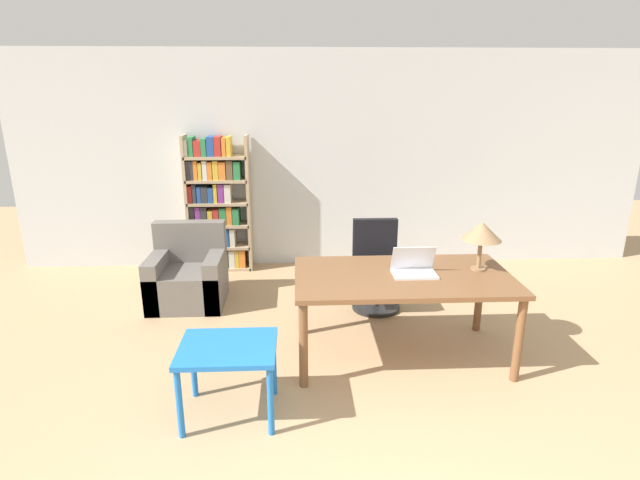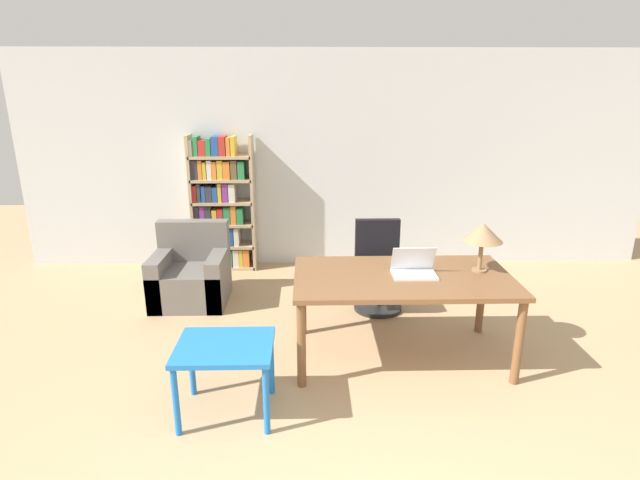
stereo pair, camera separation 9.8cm
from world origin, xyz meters
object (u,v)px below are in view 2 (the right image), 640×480
Objects in this scene: armchair at (191,276)px; laptop at (414,269)px; table_lamp at (483,233)px; bookshelf at (220,206)px; desk at (402,284)px; side_table_blue at (225,355)px; office_chair at (378,269)px.

laptop is at bearing -29.56° from armchair.
table_lamp is 0.25× the size of bookshelf.
desk is 4.30× the size of table_lamp.
side_table_blue is at bearing -80.27° from bookshelf.
armchair is (-0.69, 1.99, -0.18)m from side_table_blue.
side_table_blue is 3.09m from bookshelf.
desk is 2.96m from bookshelf.
bookshelf is at bearing 99.73° from side_table_blue.
desk is 1.58m from side_table_blue.
bookshelf is at bearing 80.63° from armchair.
armchair is at bearing 149.18° from desk.
laptop is 0.86× the size of table_lamp.
desk is at bearing -172.40° from table_lamp.
table_lamp is (0.67, 0.09, 0.42)m from desk.
laptop reaches higher than office_chair.
office_chair is 1.10× the size of armchair.
office_chair is at bearing -5.61° from armchair.
office_chair is at bearing 127.46° from table_lamp.
bookshelf is (-1.83, 1.24, 0.39)m from office_chair.
laptop is at bearing 5.86° from desk.
desk is 0.16m from laptop.
armchair reaches higher than desk.
side_table_blue is (-1.31, -1.79, 0.04)m from office_chair.
desk is 1.06× the size of bookshelf.
armchair is at bearing 157.31° from table_lamp.
bookshelf reaches higher than office_chair.
laptop is 0.43× the size of armchair.
armchair is (-2.15, 1.22, -0.52)m from laptop.
office_chair is 0.54× the size of bookshelf.
side_table_blue is at bearing -126.25° from office_chair.
laptop is at bearing -81.85° from office_chair.
table_lamp is (0.58, 0.08, 0.28)m from laptop.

